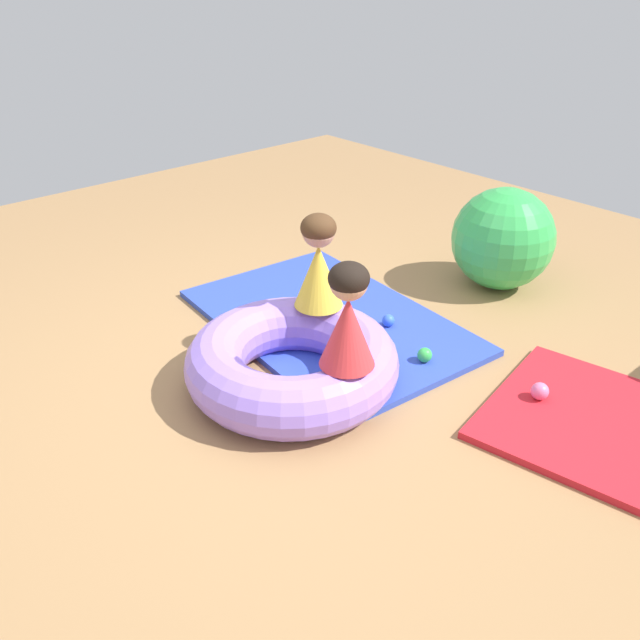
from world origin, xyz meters
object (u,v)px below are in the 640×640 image
(child_in_yellow, at_px, (318,262))
(exercise_ball_large, at_px, (503,239))
(play_ball_green, at_px, (425,355))
(play_ball_yellow, at_px, (357,316))
(play_ball_orange, at_px, (302,310))
(play_ball_blue, at_px, (388,320))
(inflatable_cushion, at_px, (292,362))
(play_ball_pink, at_px, (540,391))
(child_in_red, at_px, (348,317))

(child_in_yellow, xyz_separation_m, exercise_ball_large, (0.17, 1.55, -0.23))
(play_ball_green, xyz_separation_m, play_ball_yellow, (-0.59, 0.05, -0.01))
(play_ball_green, relative_size, play_ball_orange, 1.30)
(child_in_yellow, distance_m, play_ball_orange, 0.65)
(play_ball_blue, bearing_deg, child_in_yellow, -102.73)
(play_ball_orange, bearing_deg, exercise_ball_large, 68.70)
(inflatable_cushion, distance_m, play_ball_green, 0.77)
(play_ball_pink, xyz_separation_m, play_ball_blue, (-1.05, -0.03, -0.01))
(play_ball_yellow, bearing_deg, play_ball_pink, 5.77)
(child_in_yellow, bearing_deg, play_ball_yellow, 87.16)
(play_ball_green, bearing_deg, play_ball_pink, 15.08)
(child_in_yellow, xyz_separation_m, play_ball_yellow, (-0.07, 0.38, -0.51))
(play_ball_orange, bearing_deg, child_in_yellow, -26.79)
(child_in_red, bearing_deg, play_ball_yellow, -138.73)
(play_ball_pink, bearing_deg, child_in_red, -126.49)
(play_ball_yellow, bearing_deg, play_ball_orange, -145.98)
(child_in_yellow, bearing_deg, exercise_ball_large, 71.18)
(play_ball_orange, height_order, play_ball_blue, play_ball_blue)
(child_in_red, xyz_separation_m, play_ball_pink, (0.60, 0.81, -0.49))
(inflatable_cushion, relative_size, play_ball_green, 13.51)
(child_in_yellow, height_order, play_ball_blue, child_in_yellow)
(child_in_red, height_order, child_in_yellow, child_in_yellow)
(child_in_yellow, height_order, exercise_ball_large, child_in_yellow)
(inflatable_cushion, height_order, play_ball_orange, inflatable_cushion)
(play_ball_yellow, xyz_separation_m, play_ball_blue, (0.17, 0.10, 0.01))
(play_ball_orange, xyz_separation_m, play_ball_pink, (1.52, 0.32, 0.01))
(inflatable_cushion, height_order, exercise_ball_large, exercise_ball_large)
(play_ball_orange, bearing_deg, inflatable_cushion, -44.48)
(exercise_ball_large, bearing_deg, play_ball_blue, -93.18)
(inflatable_cushion, relative_size, play_ball_blue, 14.73)
(play_ball_blue, bearing_deg, play_ball_yellow, -150.89)
(play_ball_orange, height_order, play_ball_yellow, play_ball_yellow)
(play_ball_green, xyz_separation_m, exercise_ball_large, (-0.36, 1.21, 0.27))
(inflatable_cushion, height_order, play_ball_green, inflatable_cushion)
(inflatable_cushion, xyz_separation_m, play_ball_green, (0.35, 0.68, -0.08))
(inflatable_cushion, height_order, play_ball_blue, inflatable_cushion)
(inflatable_cushion, relative_size, child_in_yellow, 2.11)
(inflatable_cushion, relative_size, exercise_ball_large, 1.63)
(child_in_red, xyz_separation_m, play_ball_yellow, (-0.62, 0.69, -0.50))
(inflatable_cushion, xyz_separation_m, play_ball_blue, (-0.06, 0.82, -0.08))
(play_ball_yellow, distance_m, play_ball_pink, 1.23)
(inflatable_cushion, relative_size, play_ball_orange, 17.54)
(inflatable_cushion, distance_m, child_in_yellow, 0.57)
(play_ball_blue, xyz_separation_m, exercise_ball_large, (0.06, 1.06, 0.27))
(inflatable_cushion, relative_size, play_ball_yellow, 16.92)
(child_in_red, distance_m, play_ball_blue, 1.03)
(play_ball_green, height_order, play_ball_orange, play_ball_green)
(play_ball_orange, relative_size, exercise_ball_large, 0.09)
(inflatable_cushion, xyz_separation_m, play_ball_orange, (-0.54, 0.53, -0.09))
(play_ball_pink, relative_size, exercise_ball_large, 0.13)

